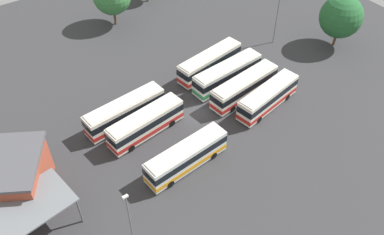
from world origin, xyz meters
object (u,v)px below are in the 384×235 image
(depot_building, at_px, (6,179))
(tree_northwest, at_px, (341,17))
(bus_row0_slot3, at_px, (125,111))
(lamp_post_far_corner, at_px, (277,15))
(bus_row1_slot0, at_px, (268,97))
(bus_row1_slot3, at_px, (210,62))
(bus_row0_slot2, at_px, (146,123))
(bus_row1_slot2, at_px, (227,74))
(bus_row1_slot1, at_px, (244,87))
(maintenance_shelter, at_px, (30,207))
(bus_row0_slot0, at_px, (186,156))
(lamp_post_near_entrance, at_px, (130,220))

(depot_building, bearing_deg, tree_northwest, -0.05)
(bus_row0_slot3, relative_size, lamp_post_far_corner, 1.21)
(bus_row1_slot0, distance_m, tree_northwest, 21.00)
(bus_row1_slot3, bearing_deg, bus_row0_slot2, -158.07)
(bus_row1_slot0, height_order, bus_row1_slot3, same)
(bus_row1_slot0, height_order, bus_row1_slot2, same)
(bus_row1_slot0, relative_size, bus_row1_slot2, 0.92)
(bus_row1_slot1, bearing_deg, bus_row0_slot2, 174.19)
(bus_row1_slot2, bearing_deg, bus_row1_slot0, -79.44)
(bus_row1_slot3, distance_m, maintenance_shelter, 33.74)
(bus_row0_slot2, distance_m, bus_row1_slot3, 15.99)
(bus_row0_slot0, distance_m, bus_row1_slot3, 19.35)
(bus_row0_slot0, relative_size, bus_row1_slot1, 0.96)
(bus_row0_slot3, height_order, depot_building, depot_building)
(bus_row1_slot3, bearing_deg, lamp_post_near_entrance, -141.34)
(lamp_post_far_corner, bearing_deg, bus_row0_slot2, -167.30)
(bus_row1_slot1, relative_size, depot_building, 1.00)
(bus_row1_slot0, height_order, lamp_post_far_corner, lamp_post_far_corner)
(lamp_post_near_entrance, bearing_deg, bus_row0_slot0, 28.25)
(bus_row0_slot2, distance_m, lamp_post_near_entrance, 16.47)
(bus_row1_slot1, xyz_separation_m, lamp_post_near_entrance, (-24.70, -11.74, 2.85))
(bus_row0_slot2, xyz_separation_m, lamp_post_near_entrance, (-9.27, -13.31, 2.85))
(bus_row0_slot3, relative_size, bus_row1_slot0, 1.07)
(bus_row0_slot2, relative_size, bus_row1_slot3, 0.95)
(lamp_post_near_entrance, height_order, tree_northwest, tree_northwest)
(bus_row0_slot0, xyz_separation_m, maintenance_shelter, (-17.88, 1.97, 2.15))
(maintenance_shelter, bearing_deg, bus_row1_slot3, 20.35)
(bus_row0_slot0, distance_m, tree_northwest, 36.54)
(bus_row0_slot0, height_order, bus_row1_slot3, same)
(bus_row1_slot0, xyz_separation_m, lamp_post_far_corner, (12.10, 11.67, 3.39))
(bus_row1_slot2, distance_m, maintenance_shelter, 33.05)
(bus_row0_slot0, distance_m, maintenance_shelter, 18.12)
(bus_row0_slot0, relative_size, lamp_post_far_corner, 1.16)
(bus_row1_slot3, relative_size, depot_building, 1.01)
(bus_row0_slot3, relative_size, bus_row1_slot1, 1.00)
(bus_row0_slot2, bearing_deg, depot_building, 179.70)
(bus_row0_slot3, xyz_separation_m, depot_building, (-16.54, -3.48, 1.21))
(bus_row1_slot0, distance_m, maintenance_shelter, 33.46)
(bus_row1_slot2, xyz_separation_m, bus_row1_slot3, (-0.45, 3.80, -0.00))
(bus_row0_slot2, bearing_deg, bus_row0_slot0, -81.54)
(bus_row0_slot2, xyz_separation_m, tree_northwest, (36.68, 0.05, 3.50))
(bus_row0_slot3, bearing_deg, lamp_post_near_entrance, -115.78)
(bus_row1_slot0, height_order, bus_row1_slot1, same)
(bus_row1_slot2, relative_size, tree_northwest, 1.34)
(bus_row0_slot3, bearing_deg, lamp_post_far_corner, 5.56)
(bus_row1_slot3, xyz_separation_m, lamp_post_near_entrance, (-24.10, -19.28, 2.85))
(tree_northwest, bearing_deg, bus_row0_slot2, -179.93)
(bus_row0_slot3, relative_size, depot_building, 1.01)
(bus_row0_slot3, distance_m, lamp_post_near_entrance, 18.96)
(bus_row1_slot3, bearing_deg, bus_row0_slot3, -171.45)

